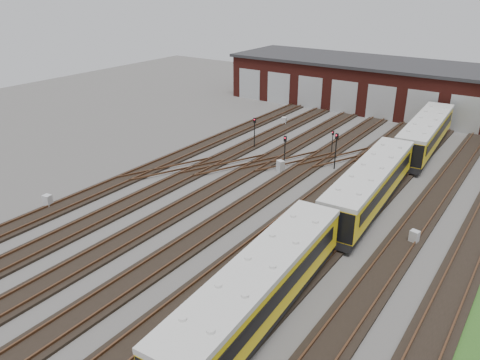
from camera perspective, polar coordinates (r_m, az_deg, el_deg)
The scene contains 13 objects.
ground at distance 33.79m, azimuth 0.26°, elevation -6.40°, with size 120.00×120.00×0.00m, color #44423F.
track_network at distance 34.24m, azimuth 0.59°, elevation -5.76°, with size 30.40×70.00×0.33m.
maintenance_shed at distance 67.64m, azimuth 20.16°, elevation 10.42°, with size 51.00×12.50×6.35m.
metro_train at distance 37.72m, azimuth 15.58°, elevation -0.64°, with size 3.73×47.67×3.21m.
signal_mast_0 at distance 49.55m, azimuth 1.78°, elevation 6.21°, with size 0.29×0.28×3.37m.
signal_mast_1 at distance 44.91m, azimuth 11.63°, elevation 4.03°, with size 0.30×0.28×3.53m.
signal_mast_2 at distance 43.70m, azimuth 5.48°, elevation 3.79°, with size 0.29×0.28×3.45m.
signal_mast_3 at distance 48.66m, azimuth 11.21°, elevation 4.84°, with size 0.24×0.23×2.59m.
relay_cabinet_0 at distance 40.16m, azimuth -22.39°, elevation -2.39°, with size 0.62×0.52×1.04m, color #B8BABE.
relay_cabinet_1 at distance 58.75m, azimuth 5.38°, elevation 7.18°, with size 0.56×0.47×0.94m, color #B8BABE.
relay_cabinet_2 at distance 44.11m, azimuth 4.95°, elevation 1.70°, with size 0.65×0.55×1.09m, color #B8BABE.
relay_cabinet_3 at distance 41.29m, azimuth 12.98°, elevation -0.37°, with size 0.68×0.57×1.13m, color #B8BABE.
relay_cabinet_4 at distance 34.39m, azimuth 20.47°, elevation -6.54°, with size 0.58×0.49×0.97m, color #B8BABE.
Camera 1 is at (16.58, -24.18, 16.81)m, focal length 35.00 mm.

